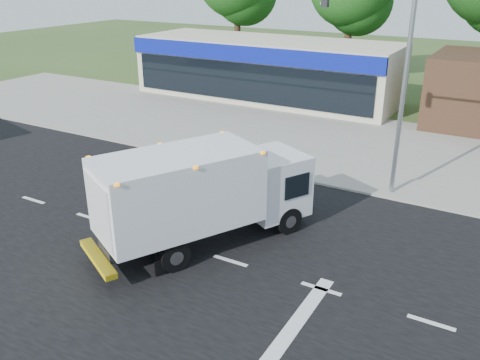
{
  "coord_description": "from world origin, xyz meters",
  "views": [
    {
      "loc": [
        7.02,
        -11.62,
        8.39
      ],
      "look_at": [
        -0.98,
        2.31,
        1.7
      ],
      "focal_mm": 38.0,
      "sensor_mm": 36.0,
      "label": 1
    }
  ],
  "objects": [
    {
      "name": "ground",
      "position": [
        0.0,
        0.0,
        0.0
      ],
      "size": [
        120.0,
        120.0,
        0.0
      ],
      "primitive_type": "plane",
      "color": "#385123",
      "rests_on": "ground"
    },
    {
      "name": "road_asphalt",
      "position": [
        0.0,
        0.0,
        0.0
      ],
      "size": [
        60.0,
        14.0,
        0.02
      ],
      "primitive_type": "cube",
      "color": "black",
      "rests_on": "ground"
    },
    {
      "name": "sidewalk",
      "position": [
        0.0,
        8.2,
        0.06
      ],
      "size": [
        60.0,
        2.4,
        0.12
      ],
      "primitive_type": "cube",
      "color": "gray",
      "rests_on": "ground"
    },
    {
      "name": "parking_apron",
      "position": [
        0.0,
        14.0,
        0.01
      ],
      "size": [
        60.0,
        9.0,
        0.02
      ],
      "primitive_type": "cube",
      "color": "gray",
      "rests_on": "ground"
    },
    {
      "name": "lane_markings",
      "position": [
        1.35,
        -1.35,
        0.02
      ],
      "size": [
        55.2,
        7.0,
        0.01
      ],
      "color": "silver",
      "rests_on": "road_asphalt"
    },
    {
      "name": "ems_box_truck",
      "position": [
        -1.37,
        0.55,
        1.89
      ],
      "size": [
        5.46,
        7.62,
        3.29
      ],
      "rotation": [
        0.0,
        0.0,
        1.09
      ],
      "color": "black",
      "rests_on": "ground"
    },
    {
      "name": "emergency_worker",
      "position": [
        -3.89,
        -0.35,
        0.92
      ],
      "size": [
        0.77,
        0.73,
        1.87
      ],
      "rotation": [
        0.0,
        0.0,
        0.66
      ],
      "color": "tan",
      "rests_on": "ground"
    },
    {
      "name": "retail_strip_mall",
      "position": [
        -9.0,
        19.93,
        2.01
      ],
      "size": [
        18.0,
        6.2,
        4.0
      ],
      "color": "beige",
      "rests_on": "ground"
    },
    {
      "name": "traffic_signal_pole",
      "position": [
        2.35,
        7.6,
        4.92
      ],
      "size": [
        3.51,
        0.25,
        8.0
      ],
      "color": "gray",
      "rests_on": "ground"
    }
  ]
}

